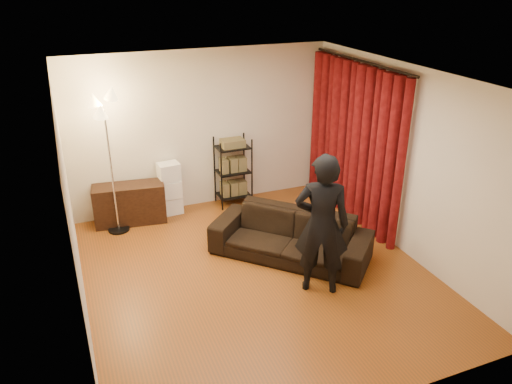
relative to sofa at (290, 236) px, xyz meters
name	(u,v)px	position (x,y,z in m)	size (l,w,h in m)	color
floor	(257,274)	(-0.62, -0.26, -0.33)	(5.00, 5.00, 0.00)	#924614
ceiling	(258,77)	(-0.62, -0.26, 2.37)	(5.00, 5.00, 0.00)	white
wall_back	(202,130)	(-0.62, 2.24, 1.02)	(5.00, 5.00, 0.00)	silver
wall_front	(368,293)	(-0.62, -2.76, 1.02)	(5.00, 5.00, 0.00)	silver
wall_left	(71,214)	(-2.87, -0.26, 1.02)	(5.00, 5.00, 0.00)	silver
wall_right	(404,161)	(1.63, -0.26, 1.02)	(5.00, 5.00, 0.00)	silver
curtain_rod	(362,61)	(1.53, 0.87, 2.25)	(0.04, 0.04, 2.65)	black
curtain	(354,143)	(1.51, 0.87, 0.95)	(0.22, 2.65, 2.55)	maroon
sofa	(290,236)	(0.00, 0.00, 0.00)	(2.26, 0.88, 0.66)	black
person	(322,225)	(0.00, -0.86, 0.61)	(0.69, 0.45, 1.88)	black
media_cabinet	(130,204)	(-1.98, 1.97, 0.00)	(1.14, 0.43, 0.66)	black
storage_boxes	(170,188)	(-1.28, 2.05, 0.13)	(0.37, 0.29, 0.91)	white
wire_shelf	(233,171)	(-0.16, 2.02, 0.28)	(0.56, 0.39, 1.22)	black
floor_lamp	(111,166)	(-2.22, 1.74, 0.78)	(0.40, 0.40, 2.23)	silver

